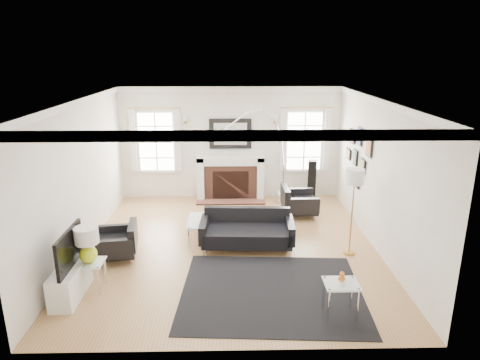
{
  "coord_description": "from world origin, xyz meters",
  "views": [
    {
      "loc": [
        0.01,
        -7.54,
        3.62
      ],
      "look_at": [
        0.18,
        0.3,
        1.25
      ],
      "focal_mm": 32.0,
      "sensor_mm": 36.0,
      "label": 1
    }
  ],
  "objects_px": {
    "armchair_right": "(297,203)",
    "arc_floor_lamp": "(256,155)",
    "coffee_table": "(210,221)",
    "armchair_left": "(119,243)",
    "gourd_lamp": "(87,243)",
    "fireplace": "(231,178)",
    "sofa": "(247,231)"
  },
  "relations": [
    {
      "from": "coffee_table",
      "to": "gourd_lamp",
      "type": "xyz_separation_m",
      "value": [
        -1.78,
        -1.92,
        0.45
      ]
    },
    {
      "from": "armchair_right",
      "to": "coffee_table",
      "type": "height_order",
      "value": "armchair_right"
    },
    {
      "from": "arc_floor_lamp",
      "to": "fireplace",
      "type": "bearing_deg",
      "value": 126.83
    },
    {
      "from": "coffee_table",
      "to": "arc_floor_lamp",
      "type": "bearing_deg",
      "value": 57.57
    },
    {
      "from": "armchair_left",
      "to": "arc_floor_lamp",
      "type": "xyz_separation_m",
      "value": [
        2.62,
        2.44,
        1.03
      ]
    },
    {
      "from": "armchair_left",
      "to": "arc_floor_lamp",
      "type": "relative_size",
      "value": 0.36
    },
    {
      "from": "sofa",
      "to": "armchair_left",
      "type": "relative_size",
      "value": 2.02
    },
    {
      "from": "sofa",
      "to": "gourd_lamp",
      "type": "distance_m",
      "value": 2.97
    },
    {
      "from": "coffee_table",
      "to": "sofa",
      "type": "bearing_deg",
      "value": -29.08
    },
    {
      "from": "armchair_right",
      "to": "gourd_lamp",
      "type": "bearing_deg",
      "value": -140.23
    },
    {
      "from": "fireplace",
      "to": "armchair_right",
      "type": "distance_m",
      "value": 1.95
    },
    {
      "from": "armchair_left",
      "to": "sofa",
      "type": "bearing_deg",
      "value": 10.76
    },
    {
      "from": "fireplace",
      "to": "armchair_left",
      "type": "bearing_deg",
      "value": -122.15
    },
    {
      "from": "armchair_left",
      "to": "gourd_lamp",
      "type": "bearing_deg",
      "value": -99.17
    },
    {
      "from": "armchair_left",
      "to": "arc_floor_lamp",
      "type": "height_order",
      "value": "arc_floor_lamp"
    },
    {
      "from": "arc_floor_lamp",
      "to": "armchair_right",
      "type": "bearing_deg",
      "value": -24.57
    },
    {
      "from": "arc_floor_lamp",
      "to": "armchair_left",
      "type": "bearing_deg",
      "value": -137.04
    },
    {
      "from": "armchair_left",
      "to": "armchair_right",
      "type": "xyz_separation_m",
      "value": [
        3.54,
        2.02,
        0.02
      ]
    },
    {
      "from": "sofa",
      "to": "armchair_right",
      "type": "distance_m",
      "value": 1.98
    },
    {
      "from": "fireplace",
      "to": "arc_floor_lamp",
      "type": "height_order",
      "value": "arc_floor_lamp"
    },
    {
      "from": "gourd_lamp",
      "to": "arc_floor_lamp",
      "type": "relative_size",
      "value": 0.24
    },
    {
      "from": "armchair_right",
      "to": "arc_floor_lamp",
      "type": "bearing_deg",
      "value": 155.43
    },
    {
      "from": "armchair_left",
      "to": "armchair_right",
      "type": "height_order",
      "value": "armchair_right"
    },
    {
      "from": "armchair_right",
      "to": "coffee_table",
      "type": "distance_m",
      "value": 2.26
    },
    {
      "from": "coffee_table",
      "to": "gourd_lamp",
      "type": "relative_size",
      "value": 1.49
    },
    {
      "from": "armchair_right",
      "to": "sofa",
      "type": "bearing_deg",
      "value": -127.38
    },
    {
      "from": "arc_floor_lamp",
      "to": "coffee_table",
      "type": "bearing_deg",
      "value": -122.43
    },
    {
      "from": "sofa",
      "to": "gourd_lamp",
      "type": "height_order",
      "value": "gourd_lamp"
    },
    {
      "from": "fireplace",
      "to": "coffee_table",
      "type": "bearing_deg",
      "value": -100.01
    },
    {
      "from": "sofa",
      "to": "armchair_right",
      "type": "bearing_deg",
      "value": 52.62
    },
    {
      "from": "armchair_right",
      "to": "arc_floor_lamp",
      "type": "relative_size",
      "value": 0.35
    },
    {
      "from": "fireplace",
      "to": "armchair_right",
      "type": "relative_size",
      "value": 1.96
    }
  ]
}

